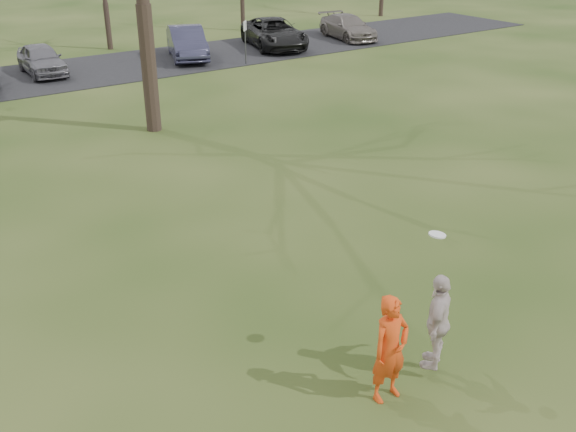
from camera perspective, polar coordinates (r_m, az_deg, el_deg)
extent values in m
plane|color=#1E380F|center=(11.25, 12.07, -14.19)|extent=(120.00, 120.00, 0.00)
cube|color=black|center=(32.16, -22.29, 10.80)|extent=(62.00, 6.50, 0.04)
imported|color=#EA4513|center=(10.39, 8.83, -11.29)|extent=(0.67, 0.44, 1.83)
imported|color=slate|center=(32.75, -20.54, 12.57)|extent=(1.72, 4.01, 1.35)
imported|color=#31314A|center=(34.52, -8.73, 14.59)|extent=(3.13, 4.97, 1.55)
imported|color=black|center=(36.96, -1.20, 15.53)|extent=(3.92, 5.95, 1.52)
imported|color=slate|center=(39.66, 5.19, 15.96)|extent=(2.59, 4.79, 1.32)
imported|color=beige|center=(10.95, 12.83, -8.84)|extent=(1.05, 0.89, 1.69)
cylinder|color=white|center=(10.39, 12.78, -1.59)|extent=(0.27, 0.27, 0.06)
cylinder|color=#47474C|center=(32.87, -3.71, 14.62)|extent=(0.06, 0.06, 2.00)
cube|color=silver|center=(32.72, -3.75, 16.08)|extent=(0.35, 0.35, 0.45)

